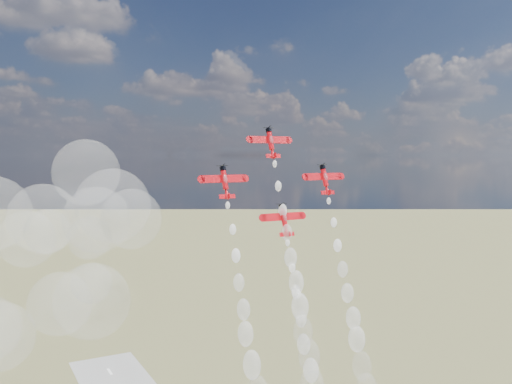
{
  "coord_description": "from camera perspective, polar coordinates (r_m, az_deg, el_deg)",
  "views": [
    {
      "loc": [
        -54.66,
        -116.4,
        99.59
      ],
      "look_at": [
        7.64,
        0.68,
        90.61
      ],
      "focal_mm": 38.0,
      "sensor_mm": 36.0,
      "label": 1
    }
  ],
  "objects": [
    {
      "name": "smoke_trail_right",
      "position": [
        140.81,
        11.15,
        -17.74
      ],
      "size": [
        5.18,
        20.5,
        53.27
      ],
      "color": "white",
      "rests_on": "plane_right"
    },
    {
      "name": "plane_lead",
      "position": [
        138.45,
        1.56,
        5.27
      ],
      "size": [
        11.52,
        4.99,
        7.93
      ],
      "rotation": [
        1.23,
        0.0,
        0.0
      ],
      "color": "red",
      "rests_on": "ground"
    },
    {
      "name": "plane_slot",
      "position": [
        133.5,
        2.98,
        -2.9
      ],
      "size": [
        11.52,
        4.99,
        7.93
      ],
      "rotation": [
        1.23,
        0.0,
        0.0
      ],
      "color": "red",
      "rests_on": "ground"
    },
    {
      "name": "plane_right",
      "position": [
        143.46,
        7.26,
        1.37
      ],
      "size": [
        11.52,
        4.99,
        7.93
      ],
      "rotation": [
        1.23,
        0.0,
        0.0
      ],
      "color": "red",
      "rests_on": "ground"
    },
    {
      "name": "drifted_smoke_cloud",
      "position": [
        145.8,
        -19.32,
        -5.25
      ],
      "size": [
        51.69,
        39.21,
        55.8
      ],
      "color": "white",
      "rests_on": "ground"
    },
    {
      "name": "smoke_trail_lead",
      "position": [
        131.58,
        5.11,
        -14.81
      ],
      "size": [
        5.72,
        20.96,
        53.83
      ],
      "color": "white",
      "rests_on": "plane_lead"
    },
    {
      "name": "plane_left",
      "position": [
        128.94,
        -3.31,
        1.12
      ],
      "size": [
        11.52,
        4.99,
        7.93
      ],
      "rotation": [
        1.23,
        0.0,
        0.0
      ],
      "color": "red",
      "rests_on": "ground"
    }
  ]
}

